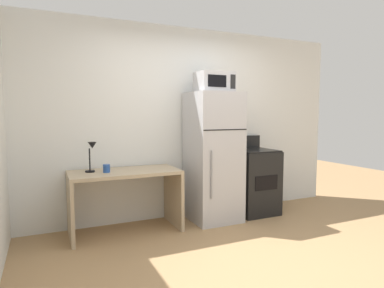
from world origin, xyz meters
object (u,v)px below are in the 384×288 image
object	(u,v)px
desk	(125,188)
oven_range	(253,181)
coffee_mug	(107,168)
desk_lamp	(92,152)
refrigerator	(213,157)
microwave	(214,82)

from	to	relation	value
desk	oven_range	world-z (taller)	oven_range
coffee_mug	oven_range	world-z (taller)	oven_range
desk_lamp	coffee_mug	world-z (taller)	desk_lamp
refrigerator	desk	bearing A→B (deg)	179.41
coffee_mug	refrigerator	size ratio (longest dim) A/B	0.06
desk	coffee_mug	xyz separation A→B (m)	(-0.22, -0.03, 0.26)
refrigerator	oven_range	world-z (taller)	refrigerator
coffee_mug	refrigerator	world-z (taller)	refrigerator
refrigerator	microwave	distance (m)	0.99
microwave	oven_range	xyz separation A→B (m)	(0.67, 0.05, -1.37)
desk_lamp	coffee_mug	bearing A→B (deg)	-32.19
refrigerator	microwave	world-z (taller)	microwave
desk	refrigerator	world-z (taller)	refrigerator
desk_lamp	coffee_mug	xyz separation A→B (m)	(0.15, -0.09, -0.19)
desk_lamp	refrigerator	bearing A→B (deg)	-2.66
desk	desk_lamp	xyz separation A→B (m)	(-0.37, 0.06, 0.46)
coffee_mug	refrigerator	bearing A→B (deg)	0.89
coffee_mug	oven_range	xyz separation A→B (m)	(2.08, 0.05, -0.33)
desk	oven_range	bearing A→B (deg)	0.49
desk	coffee_mug	distance (m)	0.34
desk_lamp	refrigerator	xyz separation A→B (m)	(1.56, -0.07, -0.14)
coffee_mug	refrigerator	distance (m)	1.41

